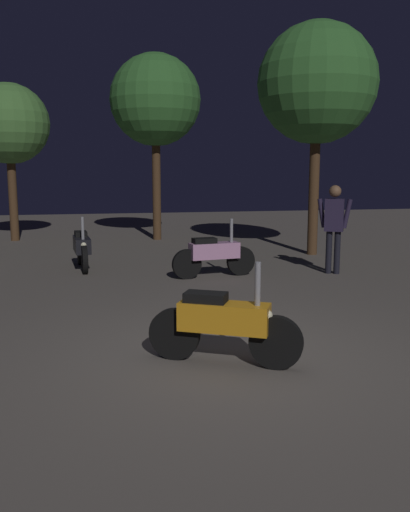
% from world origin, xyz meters
% --- Properties ---
extents(ground_plane, '(40.00, 40.00, 0.00)m').
position_xyz_m(ground_plane, '(0.00, 0.00, 0.00)').
color(ground_plane, '#605951').
extents(motorcycle_orange_foreground, '(1.52, 0.85, 1.11)m').
position_xyz_m(motorcycle_orange_foreground, '(-0.11, -0.17, 0.44)').
color(motorcycle_orange_foreground, black).
rests_on(motorcycle_orange_foreground, ground_plane).
extents(motorcycle_pink_parked_left, '(1.66, 0.43, 1.11)m').
position_xyz_m(motorcycle_pink_parked_left, '(0.81, 4.43, 0.44)').
color(motorcycle_pink_parked_left, black).
rests_on(motorcycle_pink_parked_left, ground_plane).
extents(motorcycle_black_parked_right, '(0.39, 1.66, 1.11)m').
position_xyz_m(motorcycle_black_parked_right, '(-1.67, 5.80, 0.44)').
color(motorcycle_black_parked_right, black).
rests_on(motorcycle_black_parked_right, ground_plane).
extents(person_rider_beside, '(0.63, 0.39, 1.73)m').
position_xyz_m(person_rider_beside, '(3.17, 4.31, 1.04)').
color(person_rider_beside, black).
rests_on(person_rider_beside, ground_plane).
extents(tree_left_bg, '(2.23, 2.23, 4.41)m').
position_xyz_m(tree_left_bg, '(-3.66, 10.82, 3.27)').
color(tree_left_bg, '#4C331E').
rests_on(tree_left_bg, ground_plane).
extents(tree_center_bg, '(2.76, 2.76, 5.37)m').
position_xyz_m(tree_center_bg, '(3.73, 6.69, 3.97)').
color(tree_center_bg, '#4C331E').
rests_on(tree_center_bg, ground_plane).
extents(tree_right_bg, '(2.56, 2.56, 5.24)m').
position_xyz_m(tree_right_bg, '(0.39, 10.25, 3.94)').
color(tree_right_bg, '#4C331E').
rests_on(tree_right_bg, ground_plane).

